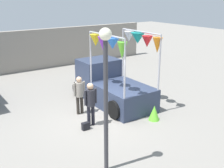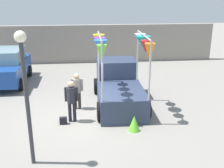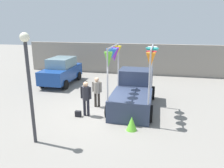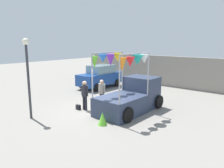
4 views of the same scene
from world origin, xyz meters
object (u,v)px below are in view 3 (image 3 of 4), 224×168
Objects in this scene: vendor_truck at (134,89)px; parked_car at (61,71)px; person_vendor at (97,89)px; person_customer at (86,95)px; street_lamp at (28,74)px; handbag at (78,114)px; folded_kite_bundle_lime at (132,123)px.

vendor_truck is 6.56m from parked_car.
vendor_truck is 1.91m from person_vendor.
person_customer is at bearing -140.36° from vendor_truck.
vendor_truck is at bearing -31.02° from parked_car.
person_customer is at bearing -54.71° from parked_car.
street_lamp reaches higher than vendor_truck.
person_customer is 5.99× the size of handbag.
parked_car is (-5.62, 3.38, 0.02)m from vendor_truck.
person_customer is 2.79× the size of folded_kite_bundle_lime.
vendor_truck is 2.41× the size of person_customer.
parked_car is 6.67× the size of folded_kite_bundle_lime.
person_customer is (3.58, -5.07, 0.07)m from parked_car.
vendor_truck reaches higher than handbag.
parked_car is 2.39× the size of person_customer.
vendor_truck is 3.14m from handbag.
handbag is 2.76m from folded_kite_bundle_lime.
street_lamp reaches higher than folded_kite_bundle_lime.
person_customer is 0.96m from handbag.
handbag is (-0.53, -1.41, -0.82)m from person_vendor.
handbag is 0.47× the size of folded_kite_bundle_lime.
parked_car is 1.00× the size of street_lamp.
person_vendor is 4.41m from street_lamp.
street_lamp is at bearing -72.16° from parked_car.
person_customer is 1.05× the size of person_vendor.
person_customer reaches higher than handbag.
vendor_truck is at bearing 38.33° from handbag.
handbag is at bearing 73.44° from street_lamp.
parked_car reaches higher than folded_kite_bundle_lime.
handbag is (-2.39, -1.89, -0.79)m from vendor_truck.
parked_car reaches higher than person_customer.
person_vendor is (-1.85, -0.48, 0.03)m from vendor_truck.
handbag is (3.23, -5.27, -0.80)m from parked_car.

